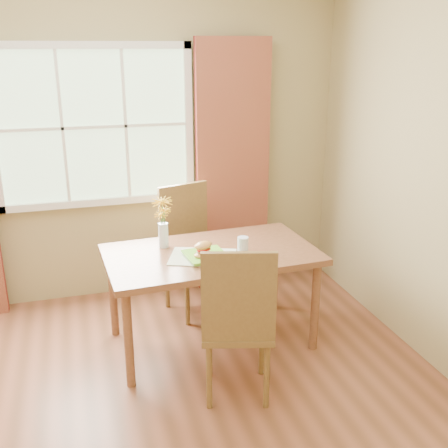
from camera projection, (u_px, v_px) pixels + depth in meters
room at (118, 210)px, 2.60m from camera, size 4.24×3.84×2.74m
window at (94, 127)px, 4.25m from camera, size 1.62×0.06×1.32m
curtain_right at (233, 169)px, 4.60m from camera, size 0.65×0.08×2.20m
dining_table at (211, 261)px, 3.77m from camera, size 1.54×0.92×0.73m
chair_near at (238, 319)px, 3.15m from camera, size 0.53×0.53×1.04m
chair_far at (190, 243)px, 4.33m from camera, size 0.55×0.55×1.06m
placemat at (203, 257)px, 3.64m from camera, size 0.54×0.47×0.01m
plate at (206, 256)px, 3.63m from camera, size 0.30×0.30×0.01m
croissant_sandwich at (203, 250)px, 3.58m from camera, size 0.18×0.16×0.11m
water_glass at (243, 245)px, 3.71m from camera, size 0.08×0.08×0.12m
flower_vase at (163, 218)px, 3.76m from camera, size 0.15×0.15×0.37m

